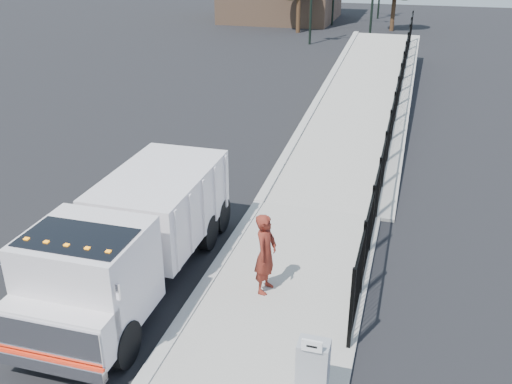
# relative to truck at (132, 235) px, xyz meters

# --- Properties ---
(ground) EXTENTS (120.00, 120.00, 0.00)m
(ground) POSITION_rel_truck_xyz_m (1.61, 1.06, -1.39)
(ground) COLOR black
(ground) RESTS_ON ground
(sidewalk) EXTENTS (3.55, 12.00, 0.12)m
(sidewalk) POSITION_rel_truck_xyz_m (3.53, -0.94, -1.33)
(sidewalk) COLOR #9E998E
(sidewalk) RESTS_ON ground
(curb) EXTENTS (0.30, 12.00, 0.16)m
(curb) POSITION_rel_truck_xyz_m (1.61, -0.94, -1.31)
(curb) COLOR #ADAAA3
(curb) RESTS_ON ground
(ramp) EXTENTS (3.95, 24.06, 3.19)m
(ramp) POSITION_rel_truck_xyz_m (3.73, 17.06, -1.39)
(ramp) COLOR #9E998E
(ramp) RESTS_ON ground
(iron_fence) EXTENTS (0.10, 28.00, 1.80)m
(iron_fence) POSITION_rel_truck_xyz_m (5.16, 13.06, -0.49)
(iron_fence) COLOR black
(iron_fence) RESTS_ON ground
(truck) EXTENTS (2.44, 7.24, 2.48)m
(truck) POSITION_rel_truck_xyz_m (0.00, 0.00, 0.00)
(truck) COLOR black
(truck) RESTS_ON ground
(worker) EXTENTS (0.55, 0.76, 1.94)m
(worker) POSITION_rel_truck_xyz_m (3.03, 0.54, -0.30)
(worker) COLOR maroon
(worker) RESTS_ON sidewalk
(utility_cabinet) EXTENTS (0.55, 0.40, 1.25)m
(utility_cabinet) POSITION_rel_truck_xyz_m (4.71, -2.53, -0.65)
(utility_cabinet) COLOR gray
(utility_cabinet) RESTS_ON sidewalk
(arrow_sign) EXTENTS (0.35, 0.04, 0.22)m
(arrow_sign) POSITION_rel_truck_xyz_m (4.71, -2.75, 0.09)
(arrow_sign) COLOR white
(arrow_sign) RESTS_ON utility_cabinet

